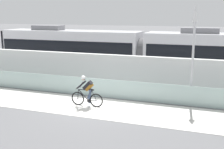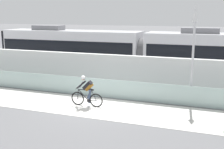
# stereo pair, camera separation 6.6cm
# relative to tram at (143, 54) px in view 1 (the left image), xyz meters

# --- Properties ---
(ground_plane) EXTENTS (200.00, 200.00, 0.00)m
(ground_plane) POSITION_rel_tram_xyz_m (-1.01, -6.85, -1.89)
(ground_plane) COLOR slate
(bike_path_deck) EXTENTS (32.00, 3.20, 0.01)m
(bike_path_deck) POSITION_rel_tram_xyz_m (-1.01, -6.85, -1.89)
(bike_path_deck) COLOR silver
(bike_path_deck) RESTS_ON ground
(glass_parapet) EXTENTS (32.00, 0.05, 1.06)m
(glass_parapet) POSITION_rel_tram_xyz_m (-1.01, -5.00, -1.36)
(glass_parapet) COLOR #ADC6C1
(glass_parapet) RESTS_ON ground
(concrete_barrier_wall) EXTENTS (32.00, 0.36, 2.22)m
(concrete_barrier_wall) POSITION_rel_tram_xyz_m (-1.01, -3.20, -0.78)
(concrete_barrier_wall) COLOR white
(concrete_barrier_wall) RESTS_ON ground
(tram_rail_near) EXTENTS (32.00, 0.08, 0.01)m
(tram_rail_near) POSITION_rel_tram_xyz_m (-1.01, -0.72, -1.89)
(tram_rail_near) COLOR #595654
(tram_rail_near) RESTS_ON ground
(tram_rail_far) EXTENTS (32.00, 0.08, 0.01)m
(tram_rail_far) POSITION_rel_tram_xyz_m (-1.01, 0.72, -1.89)
(tram_rail_far) COLOR #595654
(tram_rail_far) RESTS_ON ground
(tram) EXTENTS (22.56, 2.54, 3.81)m
(tram) POSITION_rel_tram_xyz_m (0.00, 0.00, 0.00)
(tram) COLOR silver
(tram) RESTS_ON ground
(cyclist_on_bike) EXTENTS (1.77, 0.58, 1.61)m
(cyclist_on_bike) POSITION_rel_tram_xyz_m (-1.28, -6.85, -1.11)
(cyclist_on_bike) COLOR black
(cyclist_on_bike) RESTS_ON ground
(lamp_post_antenna) EXTENTS (0.28, 0.28, 5.20)m
(lamp_post_antenna) POSITION_rel_tram_xyz_m (3.74, -4.70, 1.40)
(lamp_post_antenna) COLOR gray
(lamp_post_antenna) RESTS_ON ground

